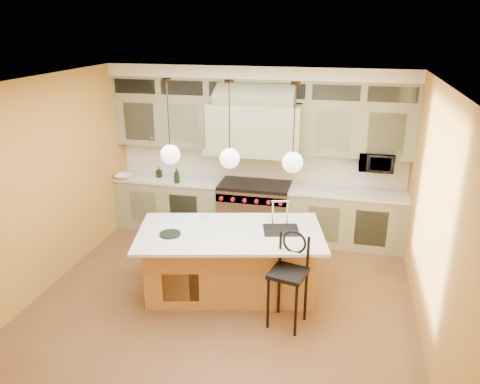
% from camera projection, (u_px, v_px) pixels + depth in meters
% --- Properties ---
extents(floor, '(5.00, 5.00, 0.00)m').
position_uv_depth(floor, '(223.00, 301.00, 6.31)').
color(floor, brown).
rests_on(floor, ground).
extents(ceiling, '(5.00, 5.00, 0.00)m').
position_uv_depth(ceiling, '(220.00, 82.00, 5.32)').
color(ceiling, white).
rests_on(ceiling, wall_back).
extents(wall_back, '(5.00, 0.00, 5.00)m').
position_uv_depth(wall_back, '(259.00, 150.00, 8.10)').
color(wall_back, '#B88332').
rests_on(wall_back, ground).
extents(wall_front, '(5.00, 0.00, 5.00)m').
position_uv_depth(wall_front, '(135.00, 318.00, 3.53)').
color(wall_front, '#B88332').
rests_on(wall_front, ground).
extents(wall_left, '(0.00, 5.00, 5.00)m').
position_uv_depth(wall_left, '(44.00, 186.00, 6.35)').
color(wall_left, '#B88332').
rests_on(wall_left, ground).
extents(wall_right, '(0.00, 5.00, 5.00)m').
position_uv_depth(wall_right, '(435.00, 219.00, 5.29)').
color(wall_right, '#B88332').
rests_on(wall_right, ground).
extents(back_cabinetry, '(5.00, 0.77, 2.90)m').
position_uv_depth(back_cabinetry, '(256.00, 155.00, 7.87)').
color(back_cabinetry, gray).
rests_on(back_cabinetry, floor).
extents(range, '(1.20, 0.74, 0.96)m').
position_uv_depth(range, '(255.00, 209.00, 8.11)').
color(range, silver).
rests_on(range, floor).
extents(kitchen_island, '(2.68, 1.82, 1.35)m').
position_uv_depth(kitchen_island, '(231.00, 260.00, 6.42)').
color(kitchen_island, '#AC773D').
rests_on(kitchen_island, floor).
extents(counter_stool, '(0.50, 0.50, 1.20)m').
position_uv_depth(counter_stool, '(289.00, 274.00, 5.64)').
color(counter_stool, black).
rests_on(counter_stool, floor).
extents(microwave, '(0.54, 0.37, 0.30)m').
position_uv_depth(microwave, '(376.00, 161.00, 7.46)').
color(microwave, black).
rests_on(microwave, back_cabinetry).
extents(oil_bottle_a, '(0.11, 0.11, 0.27)m').
position_uv_depth(oil_bottle_a, '(177.00, 175.00, 7.99)').
color(oil_bottle_a, black).
rests_on(oil_bottle_a, back_cabinetry).
extents(oil_bottle_b, '(0.10, 0.10, 0.19)m').
position_uv_depth(oil_bottle_b, '(159.00, 172.00, 8.30)').
color(oil_bottle_b, black).
rests_on(oil_bottle_b, back_cabinetry).
extents(fruit_bowl, '(0.31, 0.31, 0.08)m').
position_uv_depth(fruit_bowl, '(124.00, 177.00, 8.23)').
color(fruit_bowl, white).
rests_on(fruit_bowl, back_cabinetry).
extents(cup, '(0.11, 0.11, 0.09)m').
position_uv_depth(cup, '(204.00, 217.00, 6.57)').
color(cup, white).
rests_on(cup, kitchen_island).
extents(pendant_left, '(0.26, 0.26, 1.11)m').
position_uv_depth(pendant_left, '(170.00, 152.00, 6.08)').
color(pendant_left, '#2D2319').
rests_on(pendant_left, ceiling).
extents(pendant_center, '(0.26, 0.26, 1.11)m').
position_uv_depth(pendant_center, '(230.00, 156.00, 5.91)').
color(pendant_center, '#2D2319').
rests_on(pendant_center, ceiling).
extents(pendant_right, '(0.26, 0.26, 1.11)m').
position_uv_depth(pendant_right, '(293.00, 160.00, 5.74)').
color(pendant_right, '#2D2319').
rests_on(pendant_right, ceiling).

